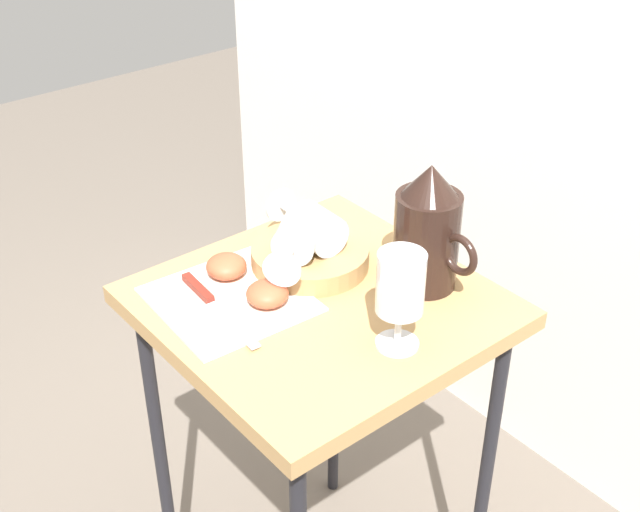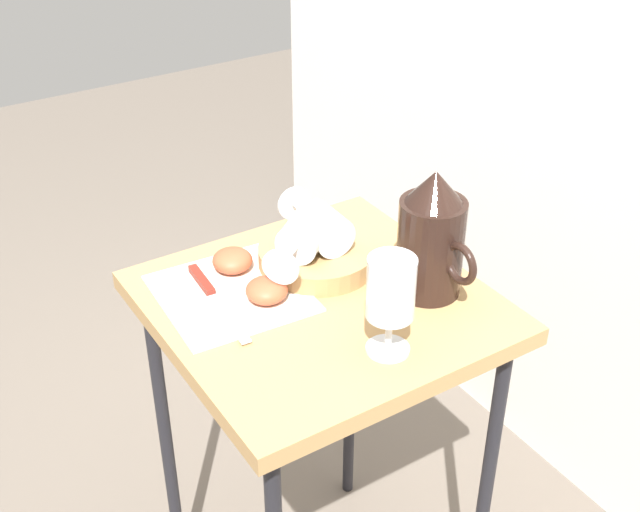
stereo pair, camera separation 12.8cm
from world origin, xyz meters
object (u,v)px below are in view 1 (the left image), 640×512
Objects in this scene: wine_glass_tipped_near at (297,237)px; table at (320,340)px; apple_half_right at (267,294)px; pitcher at (427,238)px; apple_half_left at (226,266)px; wine_glass_tipped_far at (315,227)px; knife at (208,299)px; wine_glass_upright at (400,289)px; basket_tray at (310,256)px.

table is at bearing -12.60° from wine_glass_tipped_near.
table is at bearing 62.77° from apple_half_right.
wine_glass_tipped_near is 2.33× the size of apple_half_right.
apple_half_left is at bearing -132.12° from pitcher.
apple_half_left is (-0.14, -0.08, 0.10)m from table.
pitcher is 0.19m from wine_glass_tipped_far.
table is 3.50× the size of pitcher.
apple_half_right is (0.05, -0.13, -0.05)m from wine_glass_tipped_far.
knife is at bearing -119.69° from pitcher.
knife is (-0.06, -0.07, -0.01)m from apple_half_right.
apple_half_right is at bearing 47.73° from knife.
table is 0.18m from wine_glass_tipped_far.
knife is (-0.10, -0.14, 0.09)m from table.
wine_glass_tipped_far is at bearing 169.57° from wine_glass_upright.
wine_glass_upright reaches higher than wine_glass_tipped_far.
wine_glass_tipped_near is at bearing -76.32° from basket_tray.
basket_tray is at bearing 150.26° from table.
pitcher is at bearing 121.81° from wine_glass_upright.
wine_glass_tipped_near is at bearing 82.54° from knife.
pitcher is 0.95× the size of knife.
knife is at bearing -132.27° from apple_half_right.
apple_half_right is (0.04, -0.09, -0.05)m from wine_glass_tipped_near.
wine_glass_upright is 2.34× the size of apple_half_left.
apple_half_left is 0.30× the size of knife.
apple_half_right is 0.30× the size of knife.
basket_tray is 0.13m from apple_half_right.
pitcher is at bearing 65.80° from table.
knife is at bearing -55.66° from apple_half_left.
wine_glass_tipped_near is at bearing -136.97° from pitcher.
table is 0.13m from apple_half_right.
wine_glass_upright is 1.06× the size of wine_glass_tipped_far.
apple_half_left is (-0.21, -0.24, -0.06)m from pitcher.
knife is (-0.01, -0.19, -0.01)m from basket_tray.
knife is (-0.01, -0.20, -0.06)m from wine_glass_tipped_far.
apple_half_left reaches higher than knife.
table is 0.24m from wine_glass_upright.
wine_glass_tipped_near reaches higher than knife.
wine_glass_upright is (0.09, -0.14, 0.01)m from pitcher.
basket_tray is 1.28× the size of wine_glass_tipped_near.
basket_tray is (-0.09, 0.05, 0.10)m from table.
wine_glass_tipped_near is (-0.24, 0.00, -0.03)m from wine_glass_upright.
wine_glass_tipped_far is at bearing 109.63° from apple_half_right.
apple_half_left and apple_half_right have the same top height.
table is at bearing 28.89° from apple_half_left.
basket_tray is 1.27× the size of wine_glass_upright.
wine_glass_upright is at bearing 30.93° from knife.
wine_glass_tipped_far reaches higher than apple_half_right.
basket_tray is 0.93× the size of pitcher.
wine_glass_tipped_far is (0.00, 0.01, 0.05)m from basket_tray.
apple_half_left is (-0.30, -0.09, -0.08)m from wine_glass_upright.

